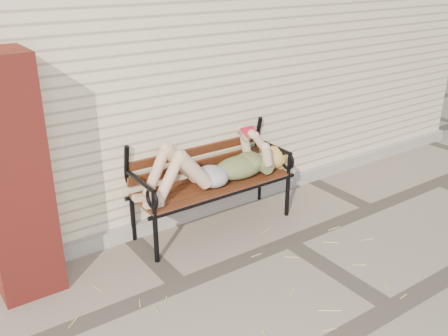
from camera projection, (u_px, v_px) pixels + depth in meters
ground at (289, 242)px, 4.96m from camera, size 80.00×80.00×0.00m
house_wall at (144, 49)px, 6.65m from camera, size 8.00×4.00×3.00m
foundation_strip at (232, 200)px, 5.67m from camera, size 8.00×0.10×0.15m
brick_pillar at (12, 179)px, 3.93m from camera, size 0.50×0.50×2.00m
garden_bench at (207, 165)px, 5.08m from camera, size 1.81×0.72×1.17m
reading_woman at (216, 166)px, 4.96m from camera, size 1.71×0.39×0.54m
straw_scatter at (261, 283)px, 4.32m from camera, size 2.69×1.65×0.01m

